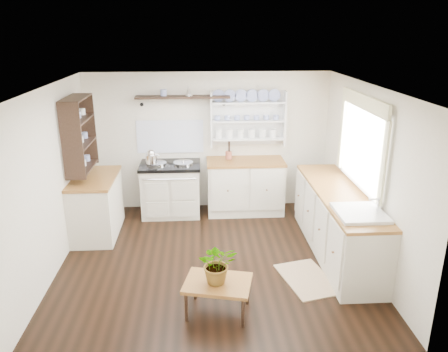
{
  "coord_description": "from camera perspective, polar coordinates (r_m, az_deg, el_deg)",
  "views": [
    {
      "loc": [
        -0.16,
        -5.21,
        2.97
      ],
      "look_at": [
        0.16,
        0.25,
        1.1
      ],
      "focal_mm": 35.0,
      "sensor_mm": 36.0,
      "label": 1
    }
  ],
  "objects": [
    {
      "name": "floor",
      "position": [
        6.0,
        -1.45,
        -10.81
      ],
      "size": [
        4.0,
        3.8,
        0.01
      ],
      "primitive_type": "cube",
      "color": "black",
      "rests_on": "ground"
    },
    {
      "name": "wall_back",
      "position": [
        7.34,
        -2.07,
        4.51
      ],
      "size": [
        4.0,
        0.02,
        2.3
      ],
      "primitive_type": "cube",
      "color": "beige",
      "rests_on": "ground"
    },
    {
      "name": "wall_right",
      "position": [
        5.93,
        18.15,
        0.02
      ],
      "size": [
        0.02,
        3.8,
        2.3
      ],
      "primitive_type": "cube",
      "color": "beige",
      "rests_on": "ground"
    },
    {
      "name": "wall_left",
      "position": [
        5.82,
        -21.65,
        -0.74
      ],
      "size": [
        0.02,
        3.8,
        2.3
      ],
      "primitive_type": "cube",
      "color": "beige",
      "rests_on": "ground"
    },
    {
      "name": "ceiling",
      "position": [
        5.26,
        -1.66,
        11.54
      ],
      "size": [
        4.0,
        3.8,
        0.01
      ],
      "primitive_type": "cube",
      "color": "white",
      "rests_on": "wall_back"
    },
    {
      "name": "window",
      "position": [
        5.93,
        17.59,
        4.27
      ],
      "size": [
        0.08,
        1.55,
        1.22
      ],
      "color": "white",
      "rests_on": "wall_right"
    },
    {
      "name": "aga_cooker",
      "position": [
        7.25,
        -6.94,
        -1.66
      ],
      "size": [
        0.97,
        0.68,
        0.9
      ],
      "color": "beige",
      "rests_on": "floor"
    },
    {
      "name": "back_cabinets",
      "position": [
        7.3,
        2.77,
        -1.26
      ],
      "size": [
        1.27,
        0.63,
        0.9
      ],
      "color": "beige",
      "rests_on": "floor"
    },
    {
      "name": "right_cabinets",
      "position": [
        6.16,
        14.56,
        -5.81
      ],
      "size": [
        0.62,
        2.43,
        0.9
      ],
      "color": "beige",
      "rests_on": "floor"
    },
    {
      "name": "belfast_sink",
      "position": [
        5.38,
        17.23,
        -5.8
      ],
      "size": [
        0.55,
        0.6,
        0.45
      ],
      "color": "white",
      "rests_on": "right_cabinets"
    },
    {
      "name": "left_cabinets",
      "position": [
        6.78,
        -16.31,
        -3.65
      ],
      "size": [
        0.62,
        1.13,
        0.9
      ],
      "color": "beige",
      "rests_on": "floor"
    },
    {
      "name": "plate_rack",
      "position": [
        7.26,
        3.08,
        7.61
      ],
      "size": [
        1.2,
        0.22,
        0.9
      ],
      "color": "white",
      "rests_on": "wall_back"
    },
    {
      "name": "high_shelf",
      "position": [
        7.07,
        -5.41,
        10.16
      ],
      "size": [
        1.5,
        0.29,
        0.16
      ],
      "color": "black",
      "rests_on": "wall_back"
    },
    {
      "name": "left_shelving",
      "position": [
        6.49,
        -18.39,
        5.27
      ],
      "size": [
        0.28,
        0.8,
        1.05
      ],
      "primitive_type": "cube",
      "color": "black",
      "rests_on": "wall_left"
    },
    {
      "name": "kettle",
      "position": [
        6.98,
        -9.48,
        2.53
      ],
      "size": [
        0.18,
        0.18,
        0.22
      ],
      "primitive_type": null,
      "color": "silver",
      "rests_on": "aga_cooker"
    },
    {
      "name": "utensil_crock",
      "position": [
        7.19,
        0.6,
        2.73
      ],
      "size": [
        0.11,
        0.11,
        0.12
      ],
      "primitive_type": "cylinder",
      "color": "#9C4E39",
      "rests_on": "back_cabinets"
    },
    {
      "name": "center_table",
      "position": [
        4.84,
        -0.82,
        -14.09
      ],
      "size": [
        0.8,
        0.65,
        0.38
      ],
      "rotation": [
        0.0,
        0.0,
        -0.23
      ],
      "color": "brown",
      "rests_on": "floor"
    },
    {
      "name": "potted_plant",
      "position": [
        4.7,
        -0.84,
        -11.32
      ],
      "size": [
        0.42,
        0.37,
        0.45
      ],
      "primitive_type": "imported",
      "rotation": [
        0.0,
        0.0,
        0.05
      ],
      "color": "#3F7233",
      "rests_on": "center_table"
    },
    {
      "name": "floor_rug",
      "position": [
        5.66,
        10.81,
        -13.07
      ],
      "size": [
        0.74,
        0.96,
        0.02
      ],
      "primitive_type": "cube",
      "rotation": [
        0.0,
        0.0,
        0.24
      ],
      "color": "#988458",
      "rests_on": "floor"
    }
  ]
}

